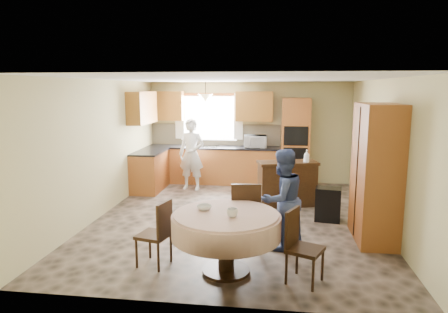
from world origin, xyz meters
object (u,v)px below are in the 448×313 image
cupboard (376,173)px  chair_left (158,230)px  oven_tower (295,142)px  dining_table (226,226)px  person_sink (192,154)px  chair_back (246,213)px  sideboard (287,185)px  person_dining (282,199)px  chair_right (300,242)px

cupboard → chair_left: 3.38m
cupboard → oven_tower: bearing=107.3°
cupboard → dining_table: bearing=-146.1°
oven_tower → person_sink: oven_tower is taller
chair_back → chair_left: bearing=24.7°
chair_left → oven_tower: bearing=171.5°
sideboard → dining_table: size_ratio=0.85×
person_sink → chair_back: bearing=-57.6°
person_dining → sideboard: bearing=-132.6°
chair_left → chair_back: chair_back is taller
cupboard → dining_table: cupboard is taller
cupboard → chair_left: bearing=-156.0°
chair_back → chair_right: 1.13m
chair_right → person_dining: person_dining is taller
chair_left → person_sink: size_ratio=0.54×
cupboard → chair_back: size_ratio=2.08×
oven_tower → person_dining: bearing=-95.0°
sideboard → cupboard: cupboard is taller
oven_tower → sideboard: bearing=-97.2°
person_sink → chair_right: bearing=-54.0°
dining_table → chair_right: chair_right is taller
oven_tower → chair_back: 4.24m
oven_tower → dining_table: oven_tower is taller
oven_tower → sideboard: size_ratio=1.79×
oven_tower → chair_left: 5.22m
sideboard → chair_left: (-1.75, -3.07, 0.07)m
chair_right → person_dining: 1.06m
oven_tower → chair_right: 5.02m
cupboard → dining_table: 2.60m
dining_table → chair_left: 0.92m
oven_tower → cupboard: size_ratio=1.00×
chair_left → person_sink: person_sink is taller
chair_back → person_dining: size_ratio=0.69×
person_sink → sideboard: bearing=-17.0°
dining_table → person_sink: 4.39m
cupboard → chair_left: size_ratio=2.38×
person_dining → chair_left: bearing=-12.3°
person_sink → chair_left: bearing=-75.8°
cupboard → chair_right: cupboard is taller
chair_left → chair_back: bearing=135.4°
chair_left → chair_right: chair_right is taller
chair_back → dining_table: bearing=69.1°
chair_right → person_dining: size_ratio=0.61×
cupboard → chair_right: size_ratio=2.35×
chair_back → person_dining: 0.57m
cupboard → person_dining: cupboard is taller
chair_right → sideboard: bearing=26.1°
dining_table → person_dining: (0.71, 0.90, 0.13)m
chair_left → chair_right: size_ratio=0.99×
oven_tower → chair_right: (-0.14, -4.98, -0.56)m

